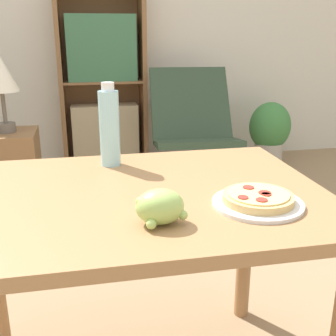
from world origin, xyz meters
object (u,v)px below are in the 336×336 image
Objects in this scene: drink_bottle at (110,127)px; lounge_chair_far at (194,148)px; side_table at (13,177)px; table_lamp at (1,76)px; grape_bunch at (161,207)px; bookshelf at (104,89)px; pizza_on_plate at (259,200)px; potted_plant_floor at (270,132)px.

lounge_chair_far is (0.75, 1.71, -0.57)m from drink_bottle.
side_table is (-1.29, -0.44, 0.00)m from lounge_chair_far.
grape_bunch is at bearing -70.27° from table_lamp.
table_lamp is (-0.64, -1.01, 0.22)m from bookshelf.
pizza_on_plate is at bearing -50.75° from drink_bottle.
lounge_chair_far is at bearing 18.97° from table_lamp.
bookshelf reaches higher than drink_bottle.
drink_bottle is at bearing -127.15° from potted_plant_floor.
drink_bottle is at bearing 99.42° from grape_bunch.
grape_bunch is 1.86m from table_lamp.
pizza_on_plate is 1.97× the size of grape_bunch.
bookshelf reaches higher than side_table.
bookshelf is 2.62× the size of side_table.
table_lamp is at bearing -160.07° from potted_plant_floor.
pizza_on_plate is at bearing -62.06° from side_table.
table_lamp is at bearing 0.00° from side_table.
drink_bottle is (-0.08, 0.49, 0.09)m from grape_bunch.
lounge_chair_far reaches higher than pizza_on_plate.
grape_bunch reaches higher than side_table.
drink_bottle reaches higher than side_table.
drink_bottle is 0.48× the size of side_table.
potted_plant_floor is (0.78, 0.31, 0.02)m from lounge_chair_far.
potted_plant_floor is (1.53, 2.02, -0.55)m from drink_bottle.
bookshelf is 1.26m from side_table.
grape_bunch is 0.21× the size of side_table.
bookshelf reaches higher than table_lamp.
side_table is at bearing 113.40° from drink_bottle.
drink_bottle reaches higher than pizza_on_plate.
side_table is 0.62m from table_lamp.
lounge_chair_far is at bearing -158.49° from potted_plant_floor.
table_lamp is 2.29m from potted_plant_floor.
lounge_chair_far is 0.95m from bookshelf.
grape_bunch is 0.08× the size of bookshelf.
lounge_chair_far is 1.37m from side_table.
grape_bunch is 2.34m from lounge_chair_far.
lounge_chair_far reaches higher than side_table.
potted_plant_floor is (1.45, 2.50, -0.46)m from grape_bunch.
drink_bottle is 0.59× the size of table_lamp.
drink_bottle is 1.38m from table_lamp.
lounge_chair_far is (0.40, 2.14, -0.46)m from pizza_on_plate.
bookshelf is (-0.65, 0.56, 0.40)m from lounge_chair_far.
bookshelf is (-0.26, 2.70, -0.05)m from pizza_on_plate.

